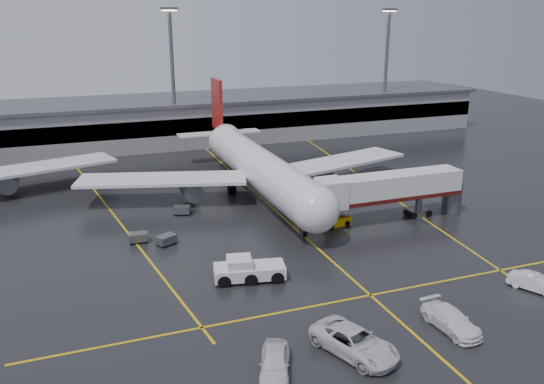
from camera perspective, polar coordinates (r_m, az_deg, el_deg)
name	(u,v)px	position (r m, az deg, el deg)	size (l,w,h in m)	color
ground	(281,216)	(69.41, 0.97, -2.50)	(220.00, 220.00, 0.00)	black
apron_line_centre	(281,216)	(69.41, 0.97, -2.49)	(0.25, 90.00, 0.02)	gold
apron_line_stop	(370,295)	(51.33, 10.11, -10.43)	(60.00, 0.25, 0.02)	gold
apron_line_left	(110,210)	(74.66, -16.39, -1.76)	(0.25, 70.00, 0.02)	gold
apron_line_right	(367,181)	(85.51, 9.80, 1.17)	(0.25, 70.00, 0.02)	gold
terminal	(194,118)	(112.85, -8.00, 7.52)	(122.00, 19.00, 8.60)	gray
light_mast_mid	(172,70)	(104.75, -10.23, 12.24)	(3.00, 1.20, 25.45)	#595B60
light_mast_right	(386,63)	(121.22, 11.70, 12.87)	(3.00, 1.20, 25.45)	#595B60
main_airliner	(256,165)	(76.83, -1.65, 2.80)	(48.80, 45.60, 14.10)	silver
jet_bridge	(391,190)	(68.27, 12.17, 0.23)	(19.90, 3.40, 6.05)	silver
pushback_tractor	(247,270)	(52.98, -2.56, -8.07)	(7.11, 4.06, 2.40)	silver
belt_loader	(336,221)	(66.69, 6.66, -3.00)	(3.53, 1.98, 2.13)	#ECA407
service_van_a	(355,342)	(42.76, 8.51, -15.06)	(3.26, 7.06, 1.96)	silver
service_van_b	(451,320)	(47.48, 17.98, -12.44)	(2.32, 5.70, 1.66)	white
service_van_c	(535,283)	(56.43, 25.48, -8.44)	(1.62, 4.66, 1.54)	silver
service_van_d	(275,363)	(40.42, 0.29, -17.18)	(2.05, 5.10, 1.74)	silver
baggage_cart_a	(166,239)	(61.80, -10.84, -4.82)	(2.37, 2.08, 1.12)	#595B60
baggage_cart_b	(138,237)	(63.10, -13.62, -4.54)	(2.10, 1.47, 1.12)	#595B60
baggage_cart_c	(182,210)	(70.69, -9.26, -1.82)	(2.33, 1.91, 1.12)	#595B60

